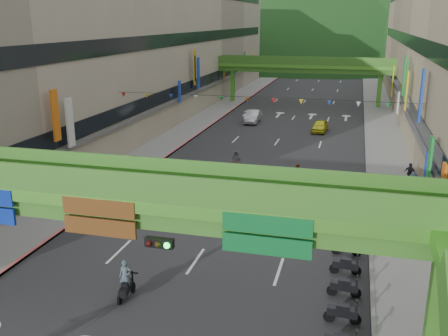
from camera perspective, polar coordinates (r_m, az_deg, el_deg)
road_slab at (r=62.74m, az=7.49°, el=5.05°), size 18.00×140.00×0.02m
sidewalk_left at (r=64.99m, az=-2.20°, el=5.64°), size 4.00×140.00×0.15m
sidewalk_right at (r=62.35m, az=17.59°, el=4.40°), size 4.00×140.00×0.15m
curb_left at (r=64.47m, az=-0.58°, el=5.58°), size 0.20×140.00×0.18m
curb_right at (r=62.27m, az=15.85°, el=4.55°), size 0.20×140.00×0.18m
building_row_left at (r=66.61m, az=-9.03°, el=13.86°), size 12.80×95.00×19.00m
overpass_near at (r=19.15m, az=-6.97°, el=-5.79°), size 28.00×12.27×7.10m
overpass_far at (r=76.72m, az=9.15°, el=11.16°), size 28.00×2.20×7.10m
hill_left at (r=172.95m, az=7.37°, el=12.39°), size 168.00×140.00×112.00m
hill_right at (r=192.20m, az=20.36°, el=11.93°), size 208.00×176.00×128.00m
bunting_string at (r=42.22m, az=4.19°, el=7.73°), size 26.00×0.36×0.47m
scooter_rider_near at (r=23.99m, az=-11.17°, el=-12.58°), size 0.68×1.60×1.93m
scooter_rider_mid at (r=38.89m, az=8.44°, el=-0.80°), size 0.77×1.60×1.84m
scooter_rider_far at (r=42.10m, az=1.42°, el=0.75°), size 0.78×1.60×1.89m
parked_scooter_row at (r=24.50m, az=13.58°, el=-13.05°), size 1.60×9.35×1.08m
car_silver at (r=62.90m, az=3.30°, el=5.90°), size 1.81×4.69×1.52m
car_yellow at (r=58.60m, az=10.92°, el=4.73°), size 1.87×4.05×1.34m
pedestrian_red at (r=35.00m, az=17.45°, el=-3.64°), size 0.90×0.78×1.59m
pedestrian_dark at (r=41.50m, az=20.43°, el=-0.74°), size 1.00×0.89×1.63m
pedestrian_blue at (r=39.05m, az=20.75°, el=-1.85°), size 0.80×0.56×1.61m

